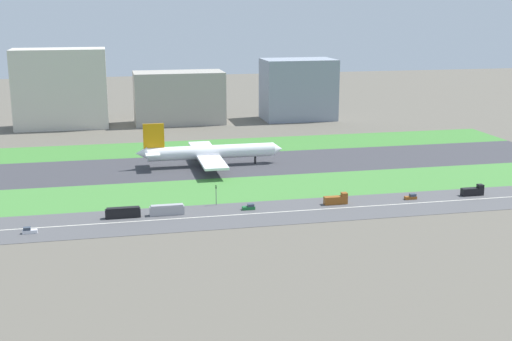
# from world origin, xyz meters

# --- Properties ---
(ground_plane) EXTENTS (800.00, 800.00, 0.00)m
(ground_plane) POSITION_xyz_m (0.00, 0.00, 0.00)
(ground_plane) COLOR #5B564C
(runway) EXTENTS (280.00, 46.00, 0.10)m
(runway) POSITION_xyz_m (0.00, 0.00, 0.05)
(runway) COLOR #38383D
(runway) RESTS_ON ground_plane
(grass_median_north) EXTENTS (280.00, 36.00, 0.10)m
(grass_median_north) POSITION_xyz_m (0.00, 41.00, 0.05)
(grass_median_north) COLOR #3D7A33
(grass_median_north) RESTS_ON ground_plane
(grass_median_south) EXTENTS (280.00, 36.00, 0.10)m
(grass_median_south) POSITION_xyz_m (0.00, -41.00, 0.05)
(grass_median_south) COLOR #427F38
(grass_median_south) RESTS_ON ground_plane
(highway) EXTENTS (280.00, 28.00, 0.10)m
(highway) POSITION_xyz_m (0.00, -73.00, 0.05)
(highway) COLOR #4C4C4F
(highway) RESTS_ON ground_plane
(highway_centerline) EXTENTS (266.00, 0.50, 0.01)m
(highway_centerline) POSITION_xyz_m (0.00, -73.00, 0.11)
(highway_centerline) COLOR silver
(highway_centerline) RESTS_ON highway
(airliner) EXTENTS (65.00, 56.00, 19.70)m
(airliner) POSITION_xyz_m (-21.75, 0.00, 6.23)
(airliner) COLOR white
(airliner) RESTS_ON runway
(bus_0) EXTENTS (11.60, 2.50, 3.50)m
(bus_0) POSITION_xyz_m (-60.29, -68.00, 1.82)
(bus_0) COLOR black
(bus_0) RESTS_ON highway
(car_0) EXTENTS (4.40, 1.80, 2.00)m
(car_0) POSITION_xyz_m (-17.32, -68.00, 0.92)
(car_0) COLOR #19662D
(car_0) RESTS_ON highway
(bus_1) EXTENTS (11.60, 2.50, 3.50)m
(bus_1) POSITION_xyz_m (-45.68, -68.00, 1.82)
(bus_1) COLOR #99999E
(bus_1) RESTS_ON highway
(truck_0) EXTENTS (8.40, 2.50, 4.00)m
(truck_0) POSITION_xyz_m (67.86, -68.00, 1.67)
(truck_0) COLOR black
(truck_0) RESTS_ON highway
(truck_1) EXTENTS (8.40, 2.50, 4.00)m
(truck_1) POSITION_xyz_m (14.41, -68.00, 1.67)
(truck_1) COLOR brown
(truck_1) RESTS_ON highway
(car_1) EXTENTS (4.40, 1.80, 2.00)m
(car_1) POSITION_xyz_m (43.15, -68.00, 0.92)
(car_1) COLOR brown
(car_1) RESTS_ON highway
(car_2) EXTENTS (4.40, 1.80, 2.00)m
(car_2) POSITION_xyz_m (-89.22, -78.00, 0.92)
(car_2) COLOR silver
(car_2) RESTS_ON highway
(traffic_light) EXTENTS (0.36, 0.50, 7.20)m
(traffic_light) POSITION_xyz_m (-27.60, -60.01, 4.29)
(traffic_light) COLOR #4C4C51
(traffic_light) RESTS_ON highway
(terminal_building) EXTENTS (51.98, 24.24, 45.16)m
(terminal_building) POSITION_xyz_m (-90.00, 114.00, 22.58)
(terminal_building) COLOR beige
(terminal_building) RESTS_ON ground_plane
(hangar_building) EXTENTS (52.84, 26.01, 30.86)m
(hangar_building) POSITION_xyz_m (-22.27, 114.00, 15.43)
(hangar_building) COLOR #9E998E
(hangar_building) RESTS_ON ground_plane
(office_tower) EXTENTS (43.73, 28.18, 37.03)m
(office_tower) POSITION_xyz_m (51.39, 114.00, 18.52)
(office_tower) COLOR gray
(office_tower) RESTS_ON ground_plane
(fuel_tank_west) EXTENTS (21.50, 21.50, 12.93)m
(fuel_tank_west) POSITION_xyz_m (-28.99, 159.00, 6.46)
(fuel_tank_west) COLOR silver
(fuel_tank_west) RESTS_ON ground_plane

